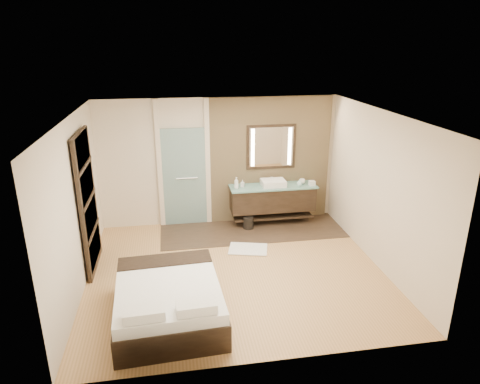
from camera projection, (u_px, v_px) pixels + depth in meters
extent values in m
plane|color=#AE7E49|center=(236.00, 271.00, 7.41)|extent=(5.00, 5.00, 0.00)
cube|color=#33251C|center=(252.00, 230.00, 8.99)|extent=(3.80, 1.30, 0.01)
cube|color=tan|center=(270.00, 160.00, 9.18)|extent=(2.60, 0.08, 2.70)
cube|color=black|center=(273.00, 199.00, 9.18)|extent=(1.80, 0.50, 0.50)
cube|color=black|center=(272.00, 215.00, 9.31)|extent=(1.71, 0.45, 0.04)
cube|color=#80C4B8|center=(273.00, 187.00, 9.06)|extent=(1.85, 0.55, 0.03)
cube|color=white|center=(273.00, 183.00, 9.04)|extent=(0.50, 0.38, 0.13)
cylinder|color=silver|center=(271.00, 179.00, 9.21)|extent=(0.03, 0.03, 0.18)
cylinder|color=silver|center=(272.00, 176.00, 9.14)|extent=(0.02, 0.10, 0.02)
cube|color=black|center=(271.00, 147.00, 9.04)|extent=(1.06, 0.03, 0.96)
cube|color=white|center=(271.00, 147.00, 9.02)|extent=(0.94, 0.01, 0.84)
cube|color=#FFE8BF|center=(253.00, 148.00, 8.96)|extent=(0.07, 0.01, 0.80)
cube|color=#FFE8BF|center=(290.00, 146.00, 9.08)|extent=(0.07, 0.01, 0.80)
cube|color=#AEDCDB|center=(184.00, 178.00, 8.99)|extent=(0.90, 0.05, 2.10)
cylinder|color=silver|center=(187.00, 178.00, 8.95)|extent=(0.45, 0.03, 0.03)
cube|color=beige|center=(159.00, 165.00, 8.82)|extent=(0.10, 0.08, 2.70)
cube|color=beige|center=(208.00, 163.00, 8.97)|extent=(0.10, 0.08, 2.70)
cube|color=black|center=(88.00, 203.00, 7.19)|extent=(0.06, 1.20, 2.40)
cube|color=beige|center=(95.00, 247.00, 7.47)|extent=(0.02, 1.06, 0.52)
cube|color=beige|center=(91.00, 216.00, 7.27)|extent=(0.02, 1.06, 0.52)
cube|color=beige|center=(87.00, 183.00, 7.08)|extent=(0.02, 1.06, 0.52)
cube|color=beige|center=(82.00, 149.00, 6.88)|extent=(0.02, 1.06, 0.52)
cube|color=black|center=(169.00, 306.00, 6.10)|extent=(1.55, 1.90, 0.40)
cube|color=white|center=(168.00, 289.00, 6.00)|extent=(1.50, 1.85, 0.16)
cube|color=black|center=(165.00, 260.00, 6.61)|extent=(1.43, 0.48, 0.04)
cube|color=white|center=(144.00, 313.00, 5.21)|extent=(0.52, 0.30, 0.13)
cube|color=white|center=(196.00, 306.00, 5.34)|extent=(0.52, 0.30, 0.13)
cube|color=white|center=(248.00, 249.00, 8.16)|extent=(0.82, 0.67, 0.02)
cylinder|color=black|center=(248.00, 223.00, 9.03)|extent=(0.27, 0.27, 0.27)
cube|color=silver|center=(312.00, 183.00, 9.07)|extent=(0.12, 0.12, 0.10)
imported|color=white|center=(236.00, 183.00, 8.88)|extent=(0.12, 0.12, 0.24)
imported|color=#B2B2B2|center=(242.00, 183.00, 8.97)|extent=(0.09, 0.09, 0.15)
imported|color=silver|center=(300.00, 183.00, 9.03)|extent=(0.13, 0.13, 0.15)
imported|color=white|center=(302.00, 181.00, 9.19)|extent=(0.15, 0.15, 0.10)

